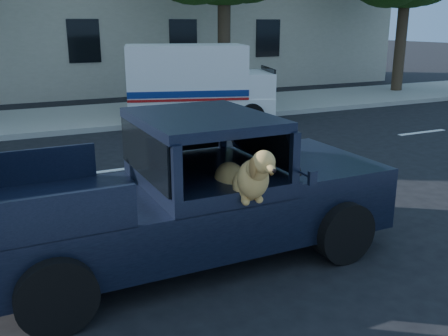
{
  "coord_description": "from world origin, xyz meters",
  "views": [
    {
      "loc": [
        -2.55,
        -6.25,
        2.87
      ],
      "look_at": [
        -0.14,
        -1.19,
        1.23
      ],
      "focal_mm": 40.0,
      "sensor_mm": 36.0,
      "label": 1
    }
  ],
  "objects": [
    {
      "name": "pickup_truck",
      "position": [
        -0.57,
        -0.81,
        0.61
      ],
      "size": [
        5.08,
        2.6,
        1.81
      ],
      "rotation": [
        0.0,
        0.0,
        0.01
      ],
      "color": "black",
      "rests_on": "ground"
    },
    {
      "name": "far_sidewalk",
      "position": [
        0.0,
        9.2,
        0.07
      ],
      "size": [
        60.0,
        4.0,
        0.15
      ],
      "primitive_type": "cube",
      "color": "gray",
      "rests_on": "ground"
    },
    {
      "name": "mail_truck",
      "position": [
        2.98,
        7.29,
        0.99
      ],
      "size": [
        4.5,
        3.04,
        2.26
      ],
      "rotation": [
        0.0,
        0.0,
        -0.28
      ],
      "color": "silver",
      "rests_on": "ground"
    },
    {
      "name": "lane_stripes",
      "position": [
        2.0,
        3.4,
        0.01
      ],
      "size": [
        21.6,
        0.14,
        0.01
      ],
      "primitive_type": null,
      "color": "silver",
      "rests_on": "ground"
    },
    {
      "name": "ground",
      "position": [
        0.0,
        0.0,
        0.0
      ],
      "size": [
        120.0,
        120.0,
        0.0
      ],
      "primitive_type": "plane",
      "color": "black",
      "rests_on": "ground"
    }
  ]
}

